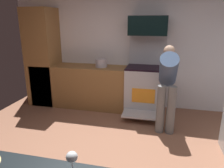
# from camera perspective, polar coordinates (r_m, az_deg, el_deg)

# --- Properties ---
(ground_plane) EXTENTS (5.20, 4.80, 0.02)m
(ground_plane) POSITION_cam_1_polar(r_m,az_deg,el_deg) (2.98, -2.82, -21.56)
(ground_plane) COLOR #8D5C45
(wall_back) EXTENTS (5.20, 0.12, 2.60)m
(wall_back) POSITION_cam_1_polar(r_m,az_deg,el_deg) (4.67, 4.99, 9.95)
(wall_back) COLOR silver
(wall_back) RESTS_ON ground
(lower_cabinet_run) EXTENTS (2.40, 0.60, 0.90)m
(lower_cabinet_run) POSITION_cam_1_polar(r_m,az_deg,el_deg) (4.72, -6.80, -0.59)
(lower_cabinet_run) COLOR olive
(lower_cabinet_run) RESTS_ON ground
(cabinet_column) EXTENTS (0.60, 0.60, 2.10)m
(cabinet_column) POSITION_cam_1_polar(r_m,az_deg,el_deg) (5.01, -17.94, 6.78)
(cabinet_column) COLOR olive
(cabinet_column) RESTS_ON ground
(oven_range) EXTENTS (0.76, 1.02, 1.56)m
(oven_range) POSITION_cam_1_polar(r_m,az_deg,el_deg) (4.43, 8.80, -0.97)
(oven_range) COLOR #B7B4BA
(oven_range) RESTS_ON ground
(microwave) EXTENTS (0.74, 0.38, 0.37)m
(microwave) POSITION_cam_1_polar(r_m,az_deg,el_deg) (4.32, 9.64, 15.16)
(microwave) COLOR black
(microwave) RESTS_ON oven_range
(person_cook) EXTENTS (0.31, 0.70, 1.42)m
(person_cook) POSITION_cam_1_polar(r_m,az_deg,el_deg) (3.68, 14.66, 0.66)
(person_cook) COLOR slate
(person_cook) RESTS_ON ground
(wine_glass_near) EXTENTS (0.07, 0.07, 0.16)m
(wine_glass_near) POSITION_cam_1_polar(r_m,az_deg,el_deg) (1.41, -10.70, -18.87)
(wine_glass_near) COLOR silver
(wine_glass_near) RESTS_ON counter_island
(stock_pot) EXTENTS (0.25, 0.25, 0.16)m
(stock_pot) POSITION_cam_1_polar(r_m,az_deg,el_deg) (4.48, -2.90, 5.62)
(stock_pot) COLOR #BBB0BA
(stock_pot) RESTS_ON lower_cabinet_run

